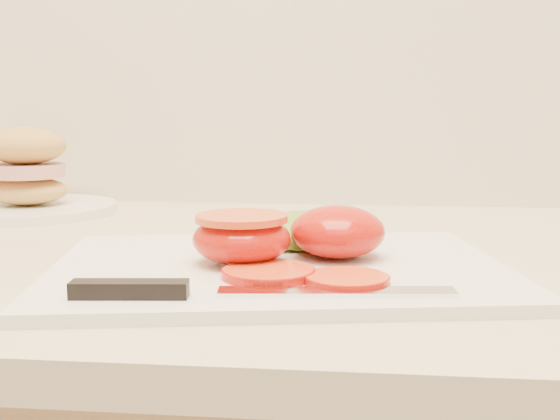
# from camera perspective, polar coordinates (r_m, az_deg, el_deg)

# --- Properties ---
(cutting_board) EXTENTS (0.43, 0.34, 0.01)m
(cutting_board) POSITION_cam_1_polar(r_m,az_deg,el_deg) (0.61, -0.10, -4.82)
(cutting_board) COLOR white
(cutting_board) RESTS_ON counter
(tomato_half_dome) EXTENTS (0.09, 0.09, 0.05)m
(tomato_half_dome) POSITION_cam_1_polar(r_m,az_deg,el_deg) (0.63, 4.69, -1.76)
(tomato_half_dome) COLOR red
(tomato_half_dome) RESTS_ON cutting_board
(tomato_half_cut) EXTENTS (0.09, 0.09, 0.04)m
(tomato_half_cut) POSITION_cam_1_polar(r_m,az_deg,el_deg) (0.60, -3.13, -2.19)
(tomato_half_cut) COLOR red
(tomato_half_cut) RESTS_ON cutting_board
(tomato_slice_0) EXTENTS (0.07, 0.07, 0.01)m
(tomato_slice_0) POSITION_cam_1_polar(r_m,az_deg,el_deg) (0.56, -0.95, -5.12)
(tomato_slice_0) COLOR #FB5F2A
(tomato_slice_0) RESTS_ON cutting_board
(tomato_slice_1) EXTENTS (0.06, 0.06, 0.01)m
(tomato_slice_1) POSITION_cam_1_polar(r_m,az_deg,el_deg) (0.54, 5.46, -5.61)
(tomato_slice_1) COLOR #FB5F2A
(tomato_slice_1) RESTS_ON cutting_board
(lettuce_leaf_0) EXTENTS (0.14, 0.15, 0.03)m
(lettuce_leaf_0) POSITION_cam_1_polar(r_m,az_deg,el_deg) (0.69, 2.10, -1.67)
(lettuce_leaf_0) COLOR #76A32B
(lettuce_leaf_0) RESTS_ON cutting_board
(knife) EXTENTS (0.27, 0.06, 0.01)m
(knife) POSITION_cam_1_polar(r_m,az_deg,el_deg) (0.51, -5.57, -6.51)
(knife) COLOR silver
(knife) RESTS_ON cutting_board
(sandwich_plate) EXTENTS (0.23, 0.23, 0.12)m
(sandwich_plate) POSITION_cam_1_polar(r_m,az_deg,el_deg) (1.00, -19.89, 2.09)
(sandwich_plate) COLOR white
(sandwich_plate) RESTS_ON counter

